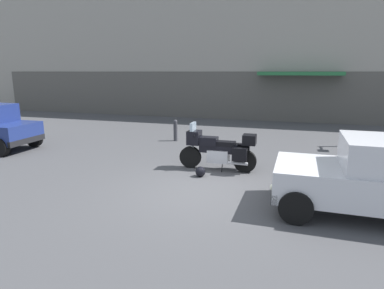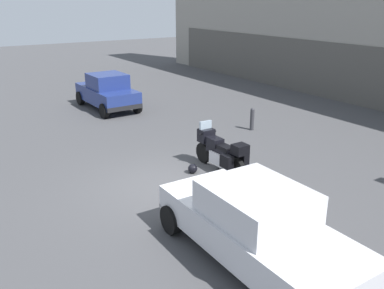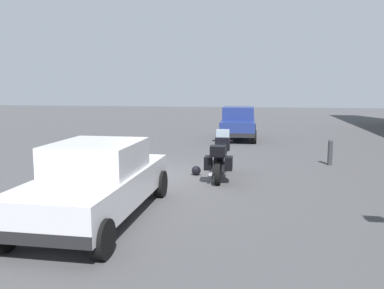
# 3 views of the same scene
# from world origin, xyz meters

# --- Properties ---
(ground_plane) EXTENTS (80.00, 80.00, 0.00)m
(ground_plane) POSITION_xyz_m (0.00, 0.00, 0.00)
(ground_plane) COLOR #424244
(building_facade_rear) EXTENTS (39.47, 3.40, 10.28)m
(building_facade_rear) POSITION_xyz_m (0.00, 13.33, 5.09)
(building_facade_rear) COLOR gray
(building_facade_rear) RESTS_ON ground
(motorcycle) EXTENTS (2.26, 0.76, 1.36)m
(motorcycle) POSITION_xyz_m (-0.08, 1.77, 0.62)
(motorcycle) COLOR black
(motorcycle) RESTS_ON ground
(helmet) EXTENTS (0.28, 0.28, 0.28)m
(helmet) POSITION_xyz_m (-0.41, 1.01, 0.14)
(helmet) COLOR black
(helmet) RESTS_ON ground
(bollard_curbside) EXTENTS (0.16, 0.16, 0.88)m
(bollard_curbside) POSITION_xyz_m (-2.69, 5.27, 0.47)
(bollard_curbside) COLOR #333338
(bollard_curbside) RESTS_ON ground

